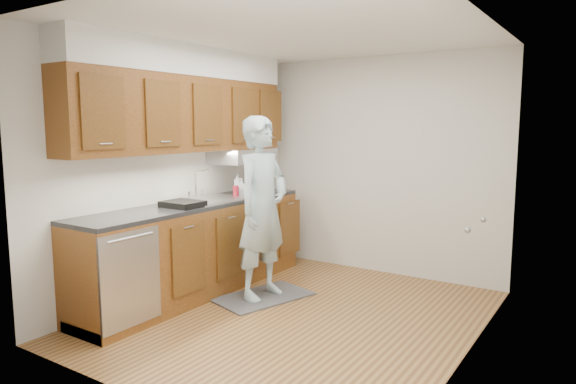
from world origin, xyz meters
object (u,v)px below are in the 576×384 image
object	(u,v)px
soap_bottle_b	(242,187)
dish_rack	(183,204)
soap_bottle_a	(238,184)
person	(262,196)
soda_can	(236,191)

from	to	relation	value
soap_bottle_b	dish_rack	world-z (taller)	soap_bottle_b
soap_bottle_a	soap_bottle_b	bearing A→B (deg)	-7.93
person	dish_rack	bearing A→B (deg)	134.30
soda_can	dish_rack	world-z (taller)	soda_can
soap_bottle_b	soda_can	xyz separation A→B (m)	(0.01, -0.11, -0.04)
person	soda_can	size ratio (longest dim) A/B	16.75
soap_bottle_a	soap_bottle_b	xyz separation A→B (m)	(0.06, -0.01, -0.02)
soap_bottle_a	dish_rack	size ratio (longest dim) A/B	0.68
soap_bottle_a	soap_bottle_b	size ratio (longest dim) A/B	1.23
soap_bottle_a	person	bearing A→B (deg)	-33.90
person	dish_rack	distance (m)	0.77
soap_bottle_a	soda_can	world-z (taller)	soap_bottle_a
dish_rack	soda_can	bearing A→B (deg)	90.96
soap_bottle_a	dish_rack	distance (m)	0.96
soap_bottle_a	soda_can	bearing A→B (deg)	-60.21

